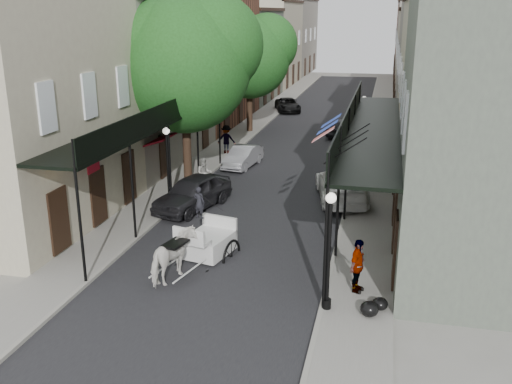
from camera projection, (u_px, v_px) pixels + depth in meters
The scene contains 24 objects.
ground at pixel (217, 271), 20.22m from camera, with size 140.00×140.00×0.00m, color gray.
road at pixel (302, 147), 38.80m from camera, with size 8.00×90.00×0.01m, color black.
sidewalk_left at pixel (231, 142), 39.85m from camera, with size 2.20×90.00×0.12m, color gray.
sidewalk_right at pixel (376, 150), 37.71m from camera, with size 2.20×90.00×0.12m, color gray.
building_row_left at pixel (220, 55), 48.34m from camera, with size 5.00×80.00×10.50m, color #B0AA8D.
building_row_right at pixel (431, 59), 44.66m from camera, with size 5.00×80.00×10.50m, color gray.
gallery_left at pixel (160, 118), 26.50m from camera, with size 2.20×18.05×4.88m.
gallery_right at pixel (369, 127), 24.45m from camera, with size 2.20×18.05×4.88m.
tree_near at pixel (193, 59), 28.61m from camera, with size 7.31×6.80×9.63m.
tree_far at pixel (255, 54), 41.82m from camera, with size 6.45×6.00×8.61m.
lamppost_right_near at pixel (329, 250), 16.87m from camera, with size 0.32×0.32×3.71m.
lamppost_left at pixel (168, 166), 26.05m from camera, with size 0.32×0.32×3.71m.
lamppost_right_far at pixel (363, 125), 35.44m from camera, with size 0.32×0.32×3.71m.
horse at pixel (174, 257), 19.28m from camera, with size 0.93×2.04×1.73m, color silver.
carriage at pixel (213, 224), 21.52m from camera, with size 2.09×2.79×2.89m.
pedestrian_walking at pixel (204, 173), 29.47m from camera, with size 0.79×0.61×1.62m, color #9D9C94.
pedestrian_sidewalk_left at pixel (227, 139), 36.28m from camera, with size 1.16×0.67×1.80m, color gray.
pedestrian_sidewalk_right at pixel (358, 266), 18.22m from camera, with size 1.05×0.44×1.80m, color gray.
car_left_near at pixel (193, 193), 26.39m from camera, with size 1.84×4.57×1.56m, color black.
car_left_mid at pixel (243, 157), 33.60m from camera, with size 1.29×3.71×1.22m, color #99999E.
car_left_far at pixel (288, 105), 52.26m from camera, with size 2.03×4.39×1.22m, color black.
car_right_near at pixel (341, 185), 27.57m from camera, with size 2.20×5.40×1.57m, color white.
car_right_far at pixel (345, 127), 41.76m from camera, with size 1.61×4.00×1.36m, color black.
trash_bags at pixel (374, 307), 17.06m from camera, with size 0.83×0.98×0.48m.
Camera 1 is at (5.49, -17.65, 8.78)m, focal length 40.00 mm.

